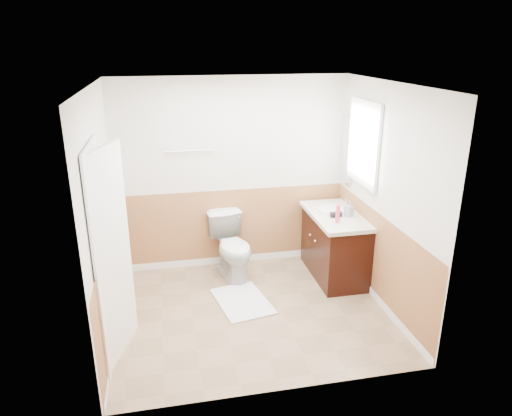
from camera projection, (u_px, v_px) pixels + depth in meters
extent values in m
plane|color=#8C7051|center=(252.00, 311.00, 5.31)|extent=(3.00, 3.00, 0.00)
plane|color=white|center=(251.00, 84.00, 4.47)|extent=(3.00, 3.00, 0.00)
plane|color=silver|center=(232.00, 175.00, 6.09)|extent=(3.00, 0.00, 3.00)
plane|color=silver|center=(283.00, 262.00, 3.69)|extent=(3.00, 0.00, 3.00)
plane|color=silver|center=(102.00, 218.00, 4.61)|extent=(0.00, 3.00, 3.00)
plane|color=silver|center=(385.00, 198.00, 5.17)|extent=(0.00, 3.00, 3.00)
plane|color=#9E673F|center=(233.00, 228.00, 6.33)|extent=(3.00, 0.00, 3.00)
plane|color=#9E673F|center=(281.00, 341.00, 3.95)|extent=(3.00, 0.00, 3.00)
plane|color=#9E673F|center=(111.00, 285.00, 4.86)|extent=(0.00, 2.60, 2.60)
plane|color=#9E673F|center=(378.00, 260.00, 5.42)|extent=(0.00, 2.60, 2.60)
imported|color=silver|center=(233.00, 247.00, 6.01)|extent=(0.59, 0.86, 0.80)
cube|color=white|center=(242.00, 301.00, 5.50)|extent=(0.69, 0.89, 0.02)
cube|color=black|center=(335.00, 247.00, 6.01)|extent=(0.55, 1.10, 0.80)
sphere|color=silver|center=(315.00, 241.00, 5.81)|extent=(0.03, 0.03, 0.03)
sphere|color=silver|center=(310.00, 235.00, 5.99)|extent=(0.03, 0.03, 0.03)
cube|color=beige|center=(336.00, 216.00, 5.86)|extent=(0.60, 1.15, 0.05)
cylinder|color=white|center=(332.00, 209.00, 5.99)|extent=(0.36, 0.36, 0.02)
cylinder|color=white|center=(346.00, 204.00, 6.01)|extent=(0.02, 0.02, 0.14)
cylinder|color=#E73B5B|center=(338.00, 214.00, 5.54)|extent=(0.05, 0.05, 0.22)
imported|color=#939EA6|center=(349.00, 208.00, 5.76)|extent=(0.11, 0.12, 0.19)
cylinder|color=black|center=(336.00, 214.00, 5.74)|extent=(0.14, 0.07, 0.07)
cylinder|color=black|center=(334.00, 217.00, 5.74)|extent=(0.03, 0.03, 0.07)
cube|color=silver|center=(347.00, 150.00, 6.08)|extent=(0.02, 0.35, 0.90)
cube|color=white|center=(364.00, 143.00, 5.54)|extent=(0.04, 0.80, 1.00)
cube|color=white|center=(365.00, 143.00, 5.54)|extent=(0.01, 0.70, 0.90)
cube|color=white|center=(111.00, 258.00, 4.29)|extent=(0.29, 0.78, 2.04)
cube|color=white|center=(102.00, 257.00, 4.27)|extent=(0.02, 0.92, 2.10)
sphere|color=silver|center=(121.00, 249.00, 4.63)|extent=(0.06, 0.06, 0.06)
cylinder|color=silver|center=(189.00, 151.00, 5.82)|extent=(0.62, 0.02, 0.02)
cylinder|color=silver|center=(226.00, 217.00, 6.19)|extent=(0.14, 0.02, 0.02)
cylinder|color=white|center=(226.00, 217.00, 6.19)|extent=(0.10, 0.11, 0.11)
cube|color=white|center=(227.00, 224.00, 6.22)|extent=(0.10, 0.01, 0.16)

